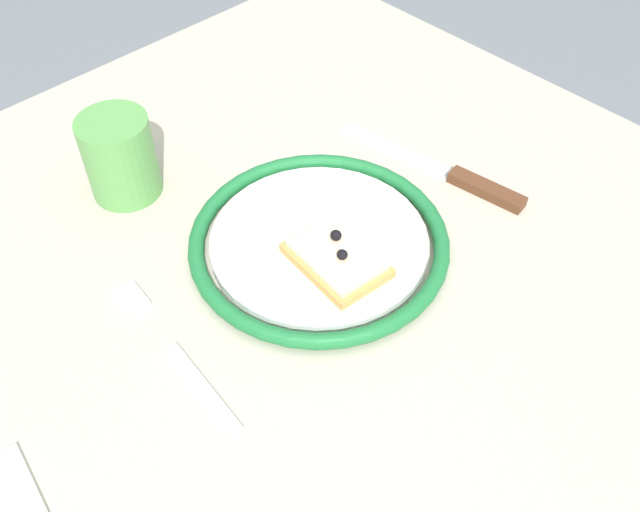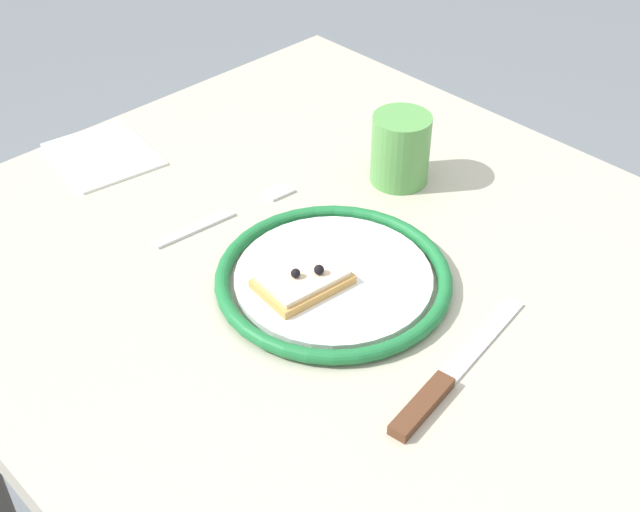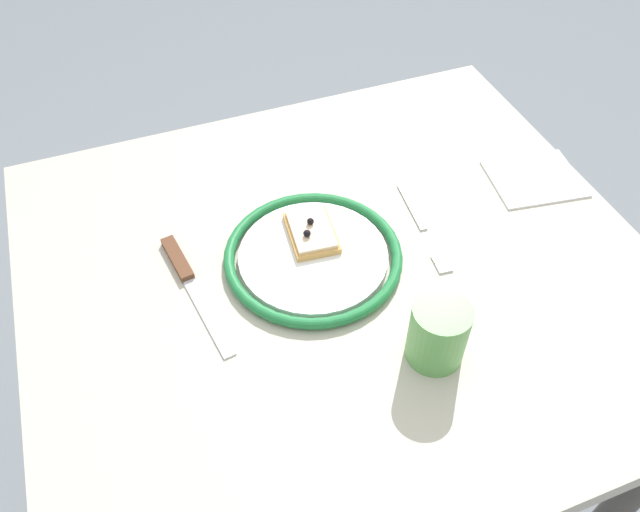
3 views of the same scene
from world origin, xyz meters
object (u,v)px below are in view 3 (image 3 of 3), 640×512
at_px(plate, 313,256).
at_px(napkin, 535,179).
at_px(fork, 423,227).
at_px(cup, 438,333).
at_px(dining_table, 340,306).
at_px(knife, 186,274).
at_px(pizza_slice_near, 311,232).

relative_size(plate, napkin, 1.81).
relative_size(fork, cup, 2.14).
distance_m(dining_table, plate, 0.11).
bearing_deg(fork, knife, -5.22).
height_order(dining_table, knife, knife).
bearing_deg(napkin, knife, 0.10).
xyz_separation_m(pizza_slice_near, fork, (-0.17, 0.03, -0.02)).
bearing_deg(plate, knife, -11.22).
height_order(knife, cup, cup).
height_order(knife, fork, knife).
height_order(knife, napkin, knife).
relative_size(knife, fork, 1.19).
bearing_deg(dining_table, fork, -167.83).
distance_m(pizza_slice_near, cup, 0.26).
relative_size(pizza_slice_near, fork, 0.52).
bearing_deg(plate, cup, 113.42).
distance_m(pizza_slice_near, fork, 0.18).
height_order(dining_table, napkin, napkin).
bearing_deg(napkin, dining_table, 10.06).
distance_m(pizza_slice_near, napkin, 0.40).
distance_m(plate, knife, 0.19).
xyz_separation_m(plate, knife, (0.19, -0.04, -0.00)).
xyz_separation_m(pizza_slice_near, knife, (0.20, -0.00, -0.02)).
bearing_deg(knife, fork, 174.78).
height_order(dining_table, plate, plate).
bearing_deg(napkin, cup, 37.76).
height_order(pizza_slice_near, cup, cup).
bearing_deg(fork, cup, 66.59).
xyz_separation_m(knife, napkin, (-0.60, -0.00, -0.00)).
height_order(plate, knife, plate).
height_order(fork, napkin, same).
height_order(pizza_slice_near, fork, pizza_slice_near).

